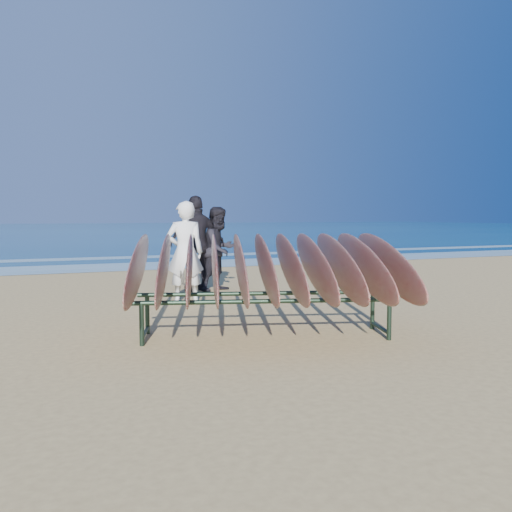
{
  "coord_description": "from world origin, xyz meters",
  "views": [
    {
      "loc": [
        -2.95,
        -6.1,
        1.51
      ],
      "look_at": [
        0.0,
        0.8,
        0.95
      ],
      "focal_mm": 38.0,
      "sensor_mm": 36.0,
      "label": 1
    }
  ],
  "objects_px": {
    "person_white": "(185,252)",
    "person_dark_b": "(197,243)",
    "person_dark_a": "(219,249)",
    "surfboard_rack": "(265,267)"
  },
  "relations": [
    {
      "from": "person_white",
      "to": "person_dark_b",
      "type": "distance_m",
      "value": 1.45
    },
    {
      "from": "person_dark_b",
      "to": "person_dark_a",
      "type": "bearing_deg",
      "value": 162.82
    },
    {
      "from": "person_white",
      "to": "person_dark_b",
      "type": "xyz_separation_m",
      "value": [
        0.62,
        1.31,
        0.07
      ]
    },
    {
      "from": "person_dark_b",
      "to": "person_white",
      "type": "bearing_deg",
      "value": 67.04
    },
    {
      "from": "surfboard_rack",
      "to": "person_dark_a",
      "type": "relative_size",
      "value": 2.27
    },
    {
      "from": "surfboard_rack",
      "to": "person_white",
      "type": "xyz_separation_m",
      "value": [
        -0.18,
        2.99,
        -0.0
      ]
    },
    {
      "from": "surfboard_rack",
      "to": "person_white",
      "type": "bearing_deg",
      "value": 111.0
    },
    {
      "from": "person_dark_a",
      "to": "person_dark_b",
      "type": "height_order",
      "value": "person_dark_b"
    },
    {
      "from": "person_dark_b",
      "to": "surfboard_rack",
      "type": "bearing_deg",
      "value": 86.5
    },
    {
      "from": "person_dark_a",
      "to": "person_dark_b",
      "type": "xyz_separation_m",
      "value": [
        -0.42,
        0.15,
        0.11
      ]
    }
  ]
}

